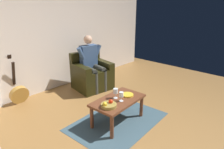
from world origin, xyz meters
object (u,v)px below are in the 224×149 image
at_px(armchair, 92,75).
at_px(guitar, 19,93).
at_px(fruit_bowl, 109,105).
at_px(decorative_dish, 128,95).
at_px(coffee_table, 118,103).
at_px(wine_glass_far, 121,95).
at_px(wine_glass_near, 116,92).
at_px(person_seated, 92,61).

xyz_separation_m(armchair, guitar, (1.54, -0.50, -0.10)).
distance_m(fruit_bowl, decorative_dish, 0.52).
bearing_deg(coffee_table, wine_glass_far, 82.01).
height_order(fruit_bowl, decorative_dish, fruit_bowl).
xyz_separation_m(guitar, wine_glass_near, (-0.85, 1.89, 0.33)).
relative_size(coffee_table, decorative_dish, 4.68).
distance_m(person_seated, decorative_dish, 1.54).
height_order(person_seated, coffee_table, person_seated).
relative_size(person_seated, decorative_dish, 6.12).
distance_m(armchair, coffee_table, 1.60).
xyz_separation_m(armchair, decorative_dish, (0.47, 1.47, 0.12)).
bearing_deg(armchair, wine_glass_far, 74.16).
relative_size(person_seated, wine_glass_near, 7.18).
relative_size(coffee_table, fruit_bowl, 3.93).
distance_m(armchair, decorative_dish, 1.55).
distance_m(armchair, wine_glass_near, 1.56).
bearing_deg(wine_glass_near, decorative_dish, 159.17).
distance_m(wine_glass_near, wine_glass_far, 0.14).
relative_size(armchair, guitar, 0.89).
height_order(coffee_table, guitar, guitar).
xyz_separation_m(wine_glass_near, fruit_bowl, (0.30, 0.12, -0.09)).
distance_m(armchair, fruit_bowl, 1.81).
distance_m(person_seated, wine_glass_near, 1.53).
height_order(guitar, fruit_bowl, guitar).
bearing_deg(person_seated, decorative_dish, 81.21).
bearing_deg(fruit_bowl, person_seated, -123.62).
bearing_deg(guitar, decorative_dish, 118.53).
bearing_deg(decorative_dish, wine_glass_near, -20.83).
height_order(armchair, fruit_bowl, armchair).
bearing_deg(armchair, fruit_bowl, 65.73).
xyz_separation_m(coffee_table, decorative_dish, (-0.23, 0.03, 0.08)).
bearing_deg(wine_glass_near, coffee_table, 84.68).
xyz_separation_m(guitar, decorative_dish, (-1.07, 1.97, 0.22)).
bearing_deg(armchair, guitar, -8.97).
xyz_separation_m(wine_glass_near, wine_glass_far, (0.02, 0.14, -0.01)).
height_order(person_seated, decorative_dish, person_seated).
bearing_deg(wine_glass_far, wine_glass_near, -96.86).
relative_size(wine_glass_near, wine_glass_far, 1.10).
relative_size(wine_glass_near, decorative_dish, 0.85).
relative_size(coffee_table, wine_glass_far, 6.02).
distance_m(guitar, wine_glass_near, 2.09).
xyz_separation_m(person_seated, fruit_bowl, (0.99, 1.49, -0.21)).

